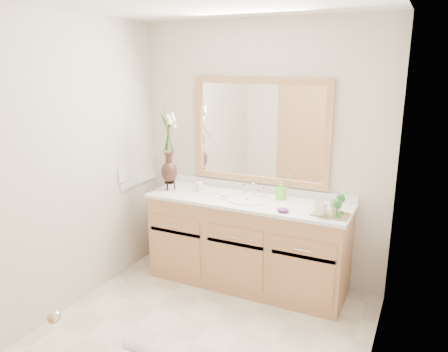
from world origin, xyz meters
The scene contains 20 objects.
floor centered at (0.00, 0.00, 0.00)m, with size 2.60×2.60×0.00m, color silver.
wall_back centered at (0.00, 1.30, 1.20)m, with size 2.40×0.02×2.40m, color beige.
wall_front centered at (0.00, -1.30, 1.20)m, with size 2.40×0.02×2.40m, color beige.
wall_left centered at (-1.20, 0.00, 1.20)m, with size 0.02×2.60×2.40m, color beige.
wall_right centered at (1.20, 0.00, 1.20)m, with size 0.02×2.60×2.40m, color beige.
vanity centered at (0.00, 1.01, 0.40)m, with size 1.80×0.55×0.80m.
counter centered at (0.00, 1.01, 0.82)m, with size 1.84×0.57×0.03m, color white.
sink centered at (0.00, 1.00, 0.78)m, with size 0.38×0.34×0.23m.
mirror centered at (0.00, 1.28, 1.41)m, with size 1.32×0.04×0.97m.
switch_plate centered at (-1.19, 0.76, 0.98)m, with size 0.02×0.12×0.12m, color white.
flower_vase centered at (-0.79, 0.97, 1.34)m, with size 0.18×0.18×0.75m.
tumbler centered at (-0.52, 1.06, 0.87)m, with size 0.07×0.07×0.08m, color beige.
soap_dish centered at (-0.21, 0.96, 0.84)m, with size 0.11×0.11×0.03m.
soap_bottle centered at (0.27, 1.15, 0.90)m, with size 0.07×0.07×0.15m, color #79E937.
purple_dish centered at (0.39, 0.82, 0.85)m, with size 0.10×0.08×0.04m, color #602672.
tray centered at (0.76, 0.92, 0.84)m, with size 0.28×0.19×0.01m, color olive.
mug_left centered at (0.69, 0.85, 0.90)m, with size 0.11×0.10×0.11m, color beige.
mug_right centered at (0.79, 0.95, 0.90)m, with size 0.11×0.10×0.11m, color beige.
goblet_front centered at (0.82, 0.86, 0.94)m, with size 0.07×0.07×0.15m.
goblet_back centered at (0.82, 0.98, 0.95)m, with size 0.07×0.07×0.16m.
Camera 1 is at (1.42, -2.43, 2.03)m, focal length 35.00 mm.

